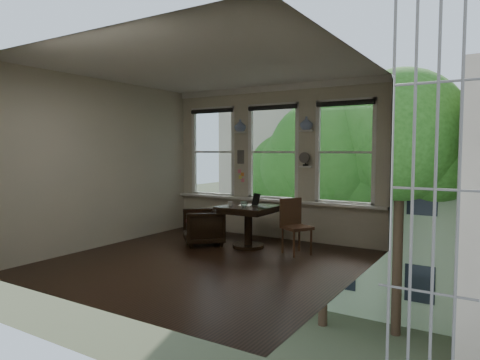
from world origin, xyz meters
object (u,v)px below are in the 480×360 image
Objects in this scene: armchair_left at (203,227)px; mug at (230,204)px; side_chair_right at (297,227)px; table at (248,227)px; laptop at (261,207)px.

mug reaches higher than armchair_left.
table is at bearing 121.55° from side_chair_right.
table is 9.92× the size of mug.
side_chair_right reaches higher than laptop.
armchair_left is 1.25m from laptop.
table is 0.87m from armchair_left.
armchair_left is 2.19× the size of laptop.
table is at bearing -170.23° from laptop.
table reaches higher than armchair_left.
table is 1.26× the size of armchair_left.
mug is at bearing 48.35° from armchair_left.
mug reaches higher than laptop.
mug is at bearing -142.00° from laptop.
side_chair_right is at bearing 49.56° from laptop.
side_chair_right is 10.14× the size of mug.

